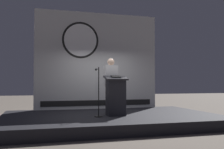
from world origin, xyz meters
name	(u,v)px	position (x,y,z in m)	size (l,w,h in m)	color
ground_plane	(111,124)	(0.00, 0.00, 0.00)	(40.00, 40.00, 0.00)	#6B6056
stage_platform	(111,119)	(0.00, 0.00, 0.15)	(6.40, 4.00, 0.30)	black
banner_display	(97,60)	(-0.02, 1.85, 2.10)	(4.60, 0.12, 3.59)	silver
podium	(116,96)	(0.05, -0.31, 0.88)	(0.64, 0.50, 1.18)	#26262B
speaker_person	(111,85)	(0.04, 0.17, 1.18)	(0.40, 0.26, 1.72)	black
microphone_stand	(98,99)	(-0.49, -0.41, 0.79)	(0.24, 0.52, 1.41)	black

